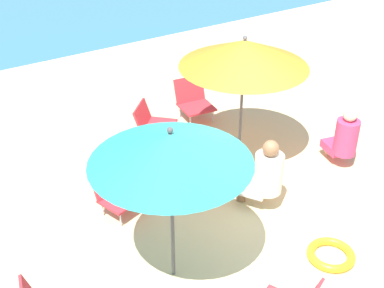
{
  "coord_description": "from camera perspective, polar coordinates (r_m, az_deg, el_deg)",
  "views": [
    {
      "loc": [
        -3.63,
        -3.68,
        4.17
      ],
      "look_at": [
        -0.58,
        1.14,
        0.7
      ],
      "focal_mm": 49.18,
      "sensor_mm": 36.0,
      "label": 1
    }
  ],
  "objects": [
    {
      "name": "person_a",
      "position": [
        7.63,
        16.17,
        0.71
      ],
      "size": [
        0.4,
        0.55,
        0.92
      ],
      "rotation": [
        0.0,
        0.0,
        1.35
      ],
      "color": "#DB3866",
      "rests_on": "ground_plane"
    },
    {
      "name": "beach_chair_c",
      "position": [
        8.01,
        -4.36,
        2.39
      ],
      "size": [
        0.77,
        0.77,
        0.57
      ],
      "rotation": [
        0.0,
        0.0,
        -0.77
      ],
      "color": "red",
      "rests_on": "ground_plane"
    },
    {
      "name": "person_b",
      "position": [
        6.53,
        7.93,
        -3.26
      ],
      "size": [
        0.52,
        0.58,
        0.98
      ],
      "rotation": [
        0.0,
        0.0,
        2.13
      ],
      "color": "silver",
      "rests_on": "ground_plane"
    },
    {
      "name": "beach_chair_e",
      "position": [
        6.6,
        -8.0,
        -5.03
      ],
      "size": [
        0.67,
        0.62,
        0.55
      ],
      "rotation": [
        0.0,
        0.0,
        -1.26
      ],
      "color": "red",
      "rests_on": "ground_plane"
    },
    {
      "name": "umbrella_teal",
      "position": [
        4.88,
        -2.35,
        -0.46
      ],
      "size": [
        1.59,
        1.59,
        1.82
      ],
      "color": "#4C4C51",
      "rests_on": "ground_plane"
    },
    {
      "name": "ground_plane",
      "position": [
        6.64,
        9.61,
        -8.1
      ],
      "size": [
        40.0,
        40.0,
        0.0
      ],
      "primitive_type": "plane",
      "color": "#D3BC8C"
    },
    {
      "name": "swim_ring",
      "position": [
        6.22,
        14.83,
        -11.52
      ],
      "size": [
        0.54,
        0.54,
        0.09
      ],
      "primitive_type": "torus",
      "color": "yellow",
      "rests_on": "ground_plane"
    },
    {
      "name": "beach_chair_d",
      "position": [
        8.64,
        0.14,
        4.87
      ],
      "size": [
        0.58,
        0.64,
        0.64
      ],
      "rotation": [
        0.0,
        0.0,
        -1.68
      ],
      "color": "red",
      "rests_on": "ground_plane"
    },
    {
      "name": "umbrella_orange",
      "position": [
        7.02,
        5.68,
        9.75
      ],
      "size": [
        1.74,
        1.74,
        1.85
      ],
      "color": "#4C4C51",
      "rests_on": "ground_plane"
    }
  ]
}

